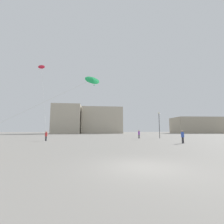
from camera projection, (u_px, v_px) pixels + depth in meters
name	position (u px, v px, depth m)	size (l,w,h in m)	color
ground_plane	(144.00, 167.00, 7.03)	(300.00, 300.00, 0.00)	gray
person_in_purple	(139.00, 134.00, 32.25)	(0.37, 0.37, 1.71)	#2D2D33
person_in_blue	(183.00, 136.00, 19.99)	(0.38, 0.38, 1.72)	#2D2D33
person_in_red	(46.00, 135.00, 24.31)	(0.35, 0.35, 1.59)	#2D2D33
kite_emerald_diamond	(92.00, 80.00, 13.49)	(7.53, 4.42, 5.39)	green
kite_crimson_diamond	(41.00, 67.00, 32.28)	(4.67, 7.27, 14.36)	red
building_left_hall	(67.00, 119.00, 79.18)	(14.49, 14.63, 14.55)	#B2A893
building_centre_hall	(102.00, 120.00, 82.59)	(21.71, 9.14, 13.99)	#B2A893
building_right_hall	(197.00, 125.00, 87.35)	(26.37, 14.77, 8.87)	#A39984
lamppost_east	(159.00, 121.00, 32.41)	(0.36, 0.36, 5.52)	#2D2D30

